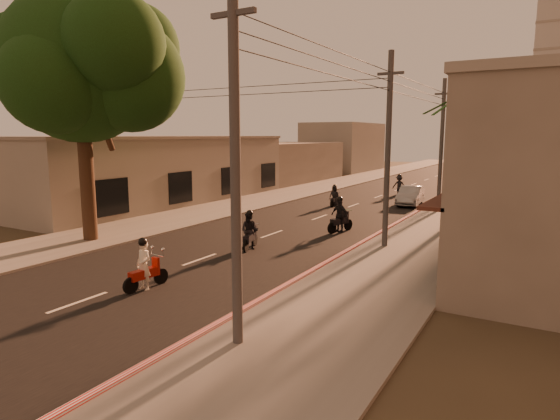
# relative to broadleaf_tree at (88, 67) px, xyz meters

# --- Properties ---
(ground) EXTENTS (160.00, 160.00, 0.00)m
(ground) POSITION_rel_broadleaf_tree_xyz_m (6.61, -2.14, -8.48)
(ground) COLOR #383023
(ground) RESTS_ON ground
(road) EXTENTS (10.00, 140.00, 0.02)m
(road) POSITION_rel_broadleaf_tree_xyz_m (6.61, 17.86, -8.47)
(road) COLOR black
(road) RESTS_ON ground
(sidewalk_right) EXTENTS (5.00, 140.00, 0.12)m
(sidewalk_right) POSITION_rel_broadleaf_tree_xyz_m (14.11, 17.86, -8.42)
(sidewalk_right) COLOR slate
(sidewalk_right) RESTS_ON ground
(sidewalk_left) EXTENTS (5.00, 140.00, 0.12)m
(sidewalk_left) POSITION_rel_broadleaf_tree_xyz_m (-0.89, 17.86, -8.42)
(sidewalk_left) COLOR slate
(sidewalk_left) RESTS_ON ground
(curb_stripe) EXTENTS (0.20, 60.00, 0.20)m
(curb_stripe) POSITION_rel_broadleaf_tree_xyz_m (11.71, 12.86, -8.38)
(curb_stripe) COLOR red
(curb_stripe) RESTS_ON ground
(left_building) EXTENTS (8.20, 24.20, 5.20)m
(left_building) POSITION_rel_broadleaf_tree_xyz_m (-7.37, 11.86, -5.88)
(left_building) COLOR gray
(left_building) RESTS_ON ground
(broadleaf_tree) EXTENTS (9.60, 8.70, 12.10)m
(broadleaf_tree) POSITION_rel_broadleaf_tree_xyz_m (0.00, 0.00, 0.00)
(broadleaf_tree) COLOR black
(broadleaf_tree) RESTS_ON ground
(palm_tree) EXTENTS (5.00, 5.00, 8.20)m
(palm_tree) POSITION_rel_broadleaf_tree_xyz_m (14.61, 13.86, -1.33)
(palm_tree) COLOR black
(palm_tree) RESTS_ON ground
(utility_poles) EXTENTS (1.20, 48.26, 9.00)m
(utility_poles) POSITION_rel_broadleaf_tree_xyz_m (12.81, 17.86, -1.94)
(utility_poles) COLOR #38383A
(utility_poles) RESTS_ON ground
(filler_left_near) EXTENTS (8.00, 14.00, 4.40)m
(filler_left_near) POSITION_rel_broadleaf_tree_xyz_m (-7.39, 31.86, -6.28)
(filler_left_near) COLOR gray
(filler_left_near) RESTS_ON ground
(filler_left_far) EXTENTS (8.00, 14.00, 7.00)m
(filler_left_far) POSITION_rel_broadleaf_tree_xyz_m (-7.39, 49.86, -4.98)
(filler_left_far) COLOR gray
(filler_left_far) RESTS_ON ground
(scooter_red) EXTENTS (0.77, 1.87, 1.84)m
(scooter_red) POSITION_rel_broadleaf_tree_xyz_m (7.48, -4.12, -7.67)
(scooter_red) COLOR black
(scooter_red) RESTS_ON ground
(scooter_mid_a) EXTENTS (1.20, 1.86, 1.87)m
(scooter_mid_a) POSITION_rel_broadleaf_tree_xyz_m (7.43, 2.49, -7.62)
(scooter_mid_a) COLOR black
(scooter_mid_a) RESTS_ON ground
(scooter_mid_b) EXTENTS (1.35, 1.96, 1.99)m
(scooter_mid_b) POSITION_rel_broadleaf_tree_xyz_m (9.52, 8.22, -7.57)
(scooter_mid_b) COLOR black
(scooter_mid_b) RESTS_ON ground
(scooter_far_a) EXTENTS (0.81, 1.68, 1.65)m
(scooter_far_a) POSITION_rel_broadleaf_tree_xyz_m (5.48, 16.85, -7.74)
(scooter_far_a) COLOR black
(scooter_far_a) RESTS_ON ground
(scooter_far_b) EXTENTS (1.44, 1.91, 1.90)m
(scooter_far_b) POSITION_rel_broadleaf_tree_xyz_m (7.87, 25.65, -7.60)
(scooter_far_b) COLOR black
(scooter_far_b) RESTS_ON ground
(parked_car) EXTENTS (2.35, 4.67, 1.44)m
(parked_car) POSITION_rel_broadleaf_tree_xyz_m (10.27, 20.25, -7.75)
(parked_car) COLOR #999CA1
(parked_car) RESTS_ON ground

